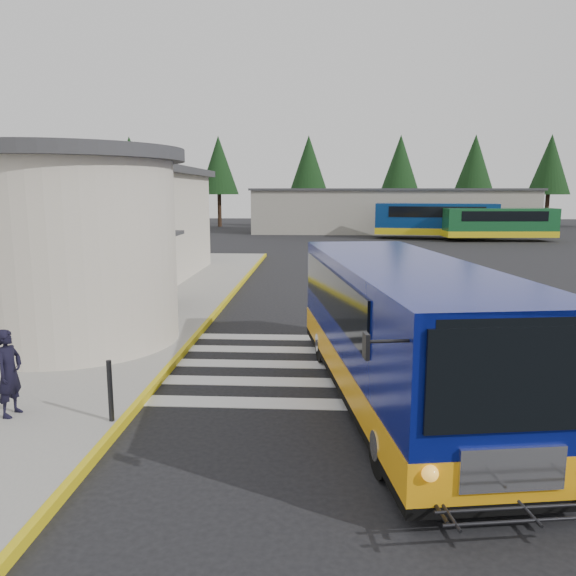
# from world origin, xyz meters

# --- Properties ---
(ground) EXTENTS (140.00, 140.00, 0.00)m
(ground) POSITION_xyz_m (0.00, 0.00, 0.00)
(ground) COLOR black
(ground) RESTS_ON ground
(sidewalk) EXTENTS (10.00, 34.00, 0.15)m
(sidewalk) POSITION_xyz_m (-9.00, 4.00, 0.07)
(sidewalk) COLOR gray
(sidewalk) RESTS_ON ground
(curb_strip) EXTENTS (0.12, 34.00, 0.16)m
(curb_strip) POSITION_xyz_m (-4.05, 4.00, 0.08)
(curb_strip) COLOR gold
(curb_strip) RESTS_ON ground
(station_building) EXTENTS (12.70, 18.70, 4.80)m
(station_building) POSITION_xyz_m (-10.84, 6.91, 2.57)
(station_building) COLOR beige
(station_building) RESTS_ON ground
(crosswalk) EXTENTS (8.00, 5.35, 0.01)m
(crosswalk) POSITION_xyz_m (-0.50, -0.80, 0.01)
(crosswalk) COLOR silver
(crosswalk) RESTS_ON ground
(depot_building) EXTENTS (26.40, 8.40, 4.20)m
(depot_building) POSITION_xyz_m (6.00, 42.00, 2.11)
(depot_building) COLOR gray
(depot_building) RESTS_ON ground
(tree_line) EXTENTS (58.40, 4.40, 10.00)m
(tree_line) POSITION_xyz_m (6.29, 50.00, 6.77)
(tree_line) COLOR black
(tree_line) RESTS_ON ground
(transit_bus) EXTENTS (4.18, 9.60, 2.64)m
(transit_bus) POSITION_xyz_m (0.78, -2.85, 1.26)
(transit_bus) COLOR #081061
(transit_bus) RESTS_ON ground
(pedestrian_a) EXTENTS (0.42, 0.58, 1.50)m
(pedestrian_a) POSITION_xyz_m (-5.98, -4.35, 0.90)
(pedestrian_a) COLOR black
(pedestrian_a) RESTS_ON sidewalk
(bollard) EXTENTS (0.09, 0.09, 1.04)m
(bollard) POSITION_xyz_m (-4.20, -4.50, 0.67)
(bollard) COLOR black
(bollard) RESTS_ON sidewalk
(far_bus_a) EXTENTS (10.14, 4.20, 2.54)m
(far_bus_a) POSITION_xyz_m (8.88, 34.41, 1.65)
(far_bus_a) COLOR navy
(far_bus_a) RESTS_ON ground
(far_bus_b) EXTENTS (8.86, 3.00, 2.25)m
(far_bus_b) POSITION_xyz_m (13.52, 32.59, 1.46)
(far_bus_b) COLOR #134A24
(far_bus_b) RESTS_ON ground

